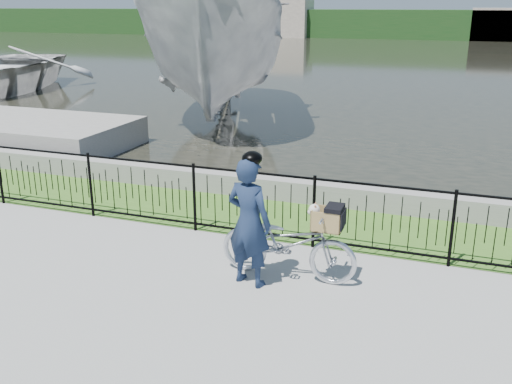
% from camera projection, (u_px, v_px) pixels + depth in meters
% --- Properties ---
extents(ground, '(120.00, 120.00, 0.00)m').
position_uv_depth(ground, '(211.00, 282.00, 7.71)').
color(ground, gray).
rests_on(ground, ground).
extents(grass_strip, '(60.00, 2.00, 0.01)m').
position_uv_depth(grass_strip, '(272.00, 217.00, 10.03)').
color(grass_strip, '#406D22').
rests_on(grass_strip, ground).
extents(water, '(120.00, 120.00, 0.00)m').
position_uv_depth(water, '(418.00, 62.00, 37.18)').
color(water, black).
rests_on(water, ground).
extents(quay_wall, '(60.00, 0.30, 0.40)m').
position_uv_depth(quay_wall, '(288.00, 190.00, 10.86)').
color(quay_wall, gray).
rests_on(quay_wall, ground).
extents(fence, '(14.00, 0.06, 1.15)m').
position_uv_depth(fence, '(252.00, 204.00, 8.96)').
color(fence, black).
rests_on(fence, ground).
extents(far_treeline, '(120.00, 6.00, 3.00)m').
position_uv_depth(far_treeline, '(441.00, 24.00, 60.82)').
color(far_treeline, '#1E4018').
rests_on(far_treeline, ground).
extents(far_building_left, '(8.00, 4.00, 4.00)m').
position_uv_depth(far_building_left, '(275.00, 19.00, 64.68)').
color(far_building_left, '#AE9F8B').
rests_on(far_building_left, ground).
extents(far_building_right, '(6.00, 3.00, 3.20)m').
position_uv_depth(far_building_right, '(503.00, 25.00, 57.51)').
color(far_building_right, '#AE9F8B').
rests_on(far_building_right, ground).
extents(bicycle_rig, '(1.89, 0.66, 1.13)m').
position_uv_depth(bicycle_rig, '(289.00, 242.00, 7.70)').
color(bicycle_rig, silver).
rests_on(bicycle_rig, ground).
extents(cyclist, '(0.72, 0.55, 1.82)m').
position_uv_depth(cyclist, '(249.00, 220.00, 7.40)').
color(cyclist, '#17243F').
rests_on(cyclist, ground).
extents(boat_near, '(7.68, 12.09, 6.17)m').
position_uv_depth(boat_near, '(221.00, 47.00, 18.21)').
color(boat_near, '#B3B4B3').
rests_on(boat_near, water).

